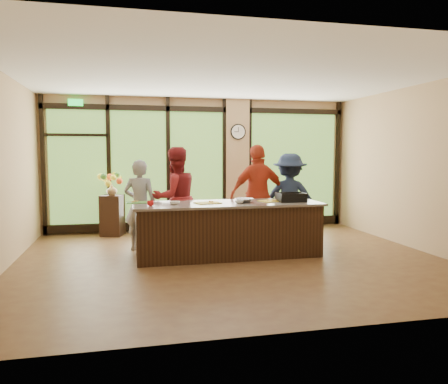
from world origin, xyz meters
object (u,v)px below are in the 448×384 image
island_base (228,230)px  roasting_pan (291,199)px  cook_left (140,205)px  cook_right (290,198)px  flower_stand (112,215)px  bar_cart (287,204)px

island_base → roasting_pan: size_ratio=6.59×
island_base → cook_left: size_ratio=1.87×
island_base → cook_left: bearing=152.4°
cook_right → roasting_pan: bearing=92.7°
cook_right → flower_stand: bearing=-0.9°
island_base → cook_right: (1.45, 0.82, 0.44)m
cook_left → island_base: bearing=171.5°
cook_right → island_base: bearing=52.4°
cook_left → bar_cart: (3.46, 1.69, -0.28)m
cook_left → flower_stand: 1.71m
cook_left → cook_right: size_ratio=0.94×
cook_right → flower_stand: 3.78m
roasting_pan → bar_cart: 2.72m
cook_left → cook_right: (2.90, 0.07, 0.05)m
island_base → flower_stand: island_base is taller
island_base → roasting_pan: 1.24m
cook_right → bar_cart: (0.56, 1.63, -0.33)m
cook_right → flower_stand: size_ratio=2.02×
cook_left → flower_stand: (-0.54, 1.57, -0.39)m
cook_left → cook_right: bearing=-159.6°
flower_stand → roasting_pan: bearing=-20.8°
cook_left → roasting_pan: size_ratio=3.52×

